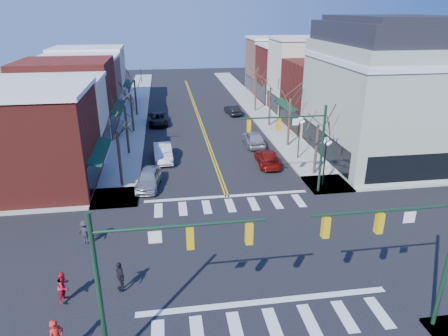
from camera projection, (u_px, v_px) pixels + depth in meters
name	position (u px, v px, depth m)	size (l,w,h in m)	color
ground	(247.00, 251.00, 24.57)	(160.00, 160.00, 0.00)	black
sidewalk_left	(126.00, 150.00, 41.68)	(3.50, 70.00, 0.15)	#9E9B93
sidewalk_right	(288.00, 143.00, 44.09)	(3.50, 70.00, 0.15)	#9E9B93
bldg_left_brick_a	(27.00, 142.00, 31.72)	(10.00, 8.50, 8.00)	maroon
bldg_left_stucco_a	(52.00, 120.00, 38.92)	(10.00, 7.00, 7.50)	beige
bldg_left_brick_b	(68.00, 98.00, 46.07)	(10.00, 9.00, 8.50)	maroon
bldg_left_tan	(82.00, 88.00, 53.77)	(10.00, 7.50, 7.80)	#9A6E55
bldg_left_stucco_b	(90.00, 77.00, 60.81)	(10.00, 8.00, 8.20)	beige
bldg_right_brick_a	(329.00, 95.00, 48.83)	(10.00, 8.50, 8.00)	maroon
bldg_right_stucco	(308.00, 77.00, 55.57)	(10.00, 7.00, 10.00)	beige
bldg_right_brick_b	(292.00, 74.00, 62.73)	(10.00, 8.00, 8.50)	maroon
bldg_right_tan	(278.00, 66.00, 69.98)	(10.00, 8.00, 9.00)	#9A6E55
victorian_corner	(389.00, 91.00, 37.66)	(12.25, 14.25, 13.30)	#A3B199
traffic_mast_near_left	(146.00, 267.00, 15.26)	(6.60, 0.28, 7.20)	#14331E
traffic_mast_near_right	(413.00, 244.00, 16.79)	(6.60, 0.28, 7.20)	#14331E
traffic_mast_far_right	(300.00, 138.00, 30.36)	(6.60, 0.28, 7.20)	#14331E
lamppost_corner	(325.00, 153.00, 32.39)	(0.36, 0.36, 4.33)	#14331E
lamppost_midblock	(300.00, 131.00, 38.35)	(0.36, 0.36, 4.33)	#14331E
tree_left_a	(120.00, 160.00, 32.61)	(0.24, 0.24, 4.76)	#382B21
tree_left_b	(127.00, 131.00, 39.90)	(0.24, 0.24, 5.04)	#382B21
tree_left_c	(132.00, 113.00, 47.33)	(0.24, 0.24, 4.55)	#382B21
tree_left_d	(136.00, 98.00, 54.61)	(0.24, 0.24, 4.90)	#382B21
tree_right_a	(316.00, 150.00, 34.95)	(0.24, 0.24, 4.62)	#382B21
tree_right_b	(289.00, 123.00, 42.19)	(0.24, 0.24, 5.18)	#382B21
tree_right_c	(270.00, 107.00, 49.59)	(0.24, 0.24, 4.83)	#382B21
tree_right_d	(256.00, 94.00, 56.91)	(0.24, 0.24, 4.97)	#382B21
car_left_near	(149.00, 179.00, 33.04)	(1.81, 4.51, 1.54)	#ACADB1
car_left_mid	(163.00, 153.00, 38.90)	(1.69, 4.83, 1.59)	silver
car_left_far	(158.00, 119.00, 51.00)	(2.35, 5.10, 1.42)	black
car_right_near	(268.00, 158.00, 37.86)	(1.98, 4.87, 1.41)	maroon
car_right_mid	(254.00, 138.00, 43.10)	(1.94, 4.82, 1.64)	#B7B6BB
car_right_far	(233.00, 110.00, 55.70)	(1.42, 4.07, 1.34)	black
pedestrian_red_b	(64.00, 286.00, 19.95)	(0.81, 0.63, 1.66)	red
pedestrian_dark_a	(120.00, 276.00, 20.74)	(0.97, 0.40, 1.65)	black
pedestrian_dark_b	(85.00, 232.00, 24.88)	(1.03, 0.59, 1.60)	#22222A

